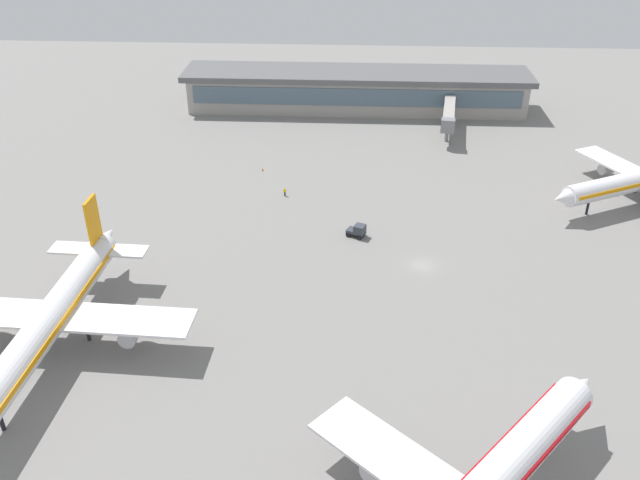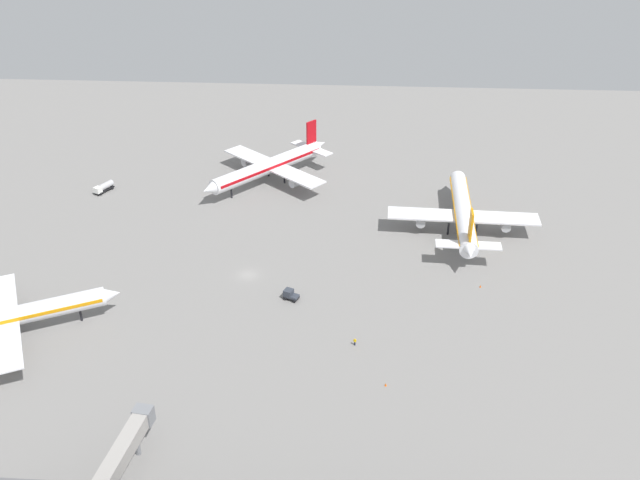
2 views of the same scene
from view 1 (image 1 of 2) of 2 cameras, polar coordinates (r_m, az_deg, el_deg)
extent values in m
plane|color=gray|center=(112.25, 8.73, -2.16)|extent=(288.00, 288.00, 0.00)
cube|color=#9E9993|center=(181.01, 3.10, 12.48)|extent=(86.81, 15.66, 8.47)
cube|color=#4C6070|center=(173.04, 3.09, 12.05)|extent=(83.34, 0.30, 4.36)
cube|color=#59595B|center=(179.58, 3.14, 13.95)|extent=(90.29, 16.29, 1.45)
cone|color=white|center=(129.68, 20.02, 3.38)|extent=(5.30, 5.21, 3.81)
cylinder|color=#A5A8AD|center=(150.78, 23.49, 5.68)|extent=(5.22, 4.11, 2.20)
cylinder|color=black|center=(135.55, 21.85, 2.57)|extent=(0.48, 0.48, 2.80)
cylinder|color=black|center=(148.35, 25.38, 4.16)|extent=(0.48, 0.48, 2.80)
cone|color=white|center=(85.67, 21.29, -11.66)|extent=(6.00, 6.02, 4.15)
cylinder|color=#A5A8AD|center=(75.36, 5.42, -18.30)|extent=(5.20, 5.46, 2.40)
cylinder|color=black|center=(83.01, 18.58, -16.19)|extent=(0.52, 0.52, 3.06)
cylinder|color=white|center=(96.66, -22.22, -6.51)|extent=(6.10, 40.29, 4.42)
cone|color=white|center=(112.29, -17.76, 0.19)|extent=(3.76, 5.66, 3.53)
cube|color=orange|center=(96.47, -22.25, -6.35)|extent=(6.12, 38.69, 0.79)
cube|color=white|center=(98.31, -21.68, -6.03)|extent=(38.37, 8.02, 0.40)
cylinder|color=#A5A8AD|center=(95.04, -15.69, -7.37)|extent=(2.65, 5.32, 2.43)
cube|color=white|center=(109.79, -18.36, -0.78)|extent=(15.39, 4.24, 0.32)
cube|color=orange|center=(107.28, -18.81, 1.64)|extent=(0.64, 3.87, 7.06)
cylinder|color=black|center=(89.83, -25.56, -13.70)|extent=(0.53, 0.53, 3.09)
cylinder|color=black|center=(99.58, -19.20, -7.36)|extent=(0.53, 0.53, 3.09)
cylinder|color=black|center=(102.58, -22.83, -6.95)|extent=(0.53, 0.53, 3.09)
cube|color=black|center=(119.28, 3.09, 0.59)|extent=(3.69, 3.00, 0.30)
cube|color=#333842|center=(118.58, 3.41, 0.92)|extent=(2.40, 2.45, 1.60)
cube|color=#3F596B|center=(118.16, 3.77, 0.97)|extent=(0.70, 1.50, 0.90)
cube|color=#333842|center=(119.39, 2.69, 0.85)|extent=(2.03, 2.30, 0.50)
cylinder|color=black|center=(119.75, 3.76, 0.61)|extent=(0.85, 0.59, 0.80)
cylinder|color=black|center=(118.23, 3.40, 0.20)|extent=(0.85, 0.59, 0.80)
cylinder|color=black|center=(120.50, 2.78, 0.85)|extent=(0.85, 0.59, 0.80)
cylinder|color=black|center=(118.98, 2.41, 0.44)|extent=(0.85, 0.59, 0.80)
cylinder|color=#1E2338|center=(133.45, -3.02, 3.95)|extent=(0.36, 0.36, 0.85)
cylinder|color=yellow|center=(133.13, -3.02, 4.23)|extent=(0.43, 0.43, 0.60)
sphere|color=tan|center=(132.95, -3.03, 4.39)|extent=(0.22, 0.22, 0.22)
cylinder|color=yellow|center=(133.18, -3.12, 4.24)|extent=(0.10, 0.10, 0.54)
cylinder|color=yellow|center=(133.08, -2.92, 4.22)|extent=(0.10, 0.10, 0.54)
cube|color=#9E9993|center=(166.30, 10.95, 10.69)|extent=(4.93, 17.06, 2.80)
cylinder|color=slate|center=(161.88, 10.77, 8.91)|extent=(0.90, 0.90, 3.80)
cube|color=slate|center=(157.41, 10.85, 9.57)|extent=(3.42, 2.81, 3.08)
cone|color=#EA590C|center=(120.48, -17.50, -0.73)|extent=(0.44, 0.44, 0.60)
cone|color=#EA590C|center=(144.71, -4.92, 6.02)|extent=(0.44, 0.44, 0.60)
camera|label=2|loc=(233.02, -0.25, 37.61)|focal=39.48mm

